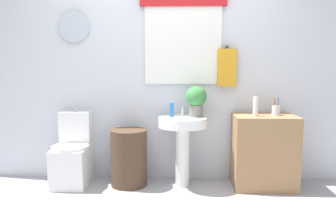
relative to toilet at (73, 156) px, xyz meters
name	(u,v)px	position (x,y,z in m)	size (l,w,h in m)	color
ground_plane	(155,221)	(0.95, -0.89, -0.30)	(8.00, 8.00, 0.00)	#A3A3A8
back_wall	(162,63)	(0.96, 0.26, 1.01)	(4.40, 0.18, 2.60)	silver
toilet	(73,156)	(0.00, 0.00, 0.00)	(0.38, 0.51, 0.80)	white
laundry_hamper	(129,158)	(0.61, -0.04, 0.00)	(0.39, 0.39, 0.60)	#4C3828
pedestal_sink	(183,134)	(1.18, -0.04, 0.26)	(0.51, 0.51, 0.74)	white
faucet	(183,111)	(1.18, 0.08, 0.49)	(0.03, 0.03, 0.10)	silver
wooden_cabinet	(264,152)	(2.04, -0.04, 0.08)	(0.64, 0.44, 0.77)	#9E754C
soap_bottle	(171,110)	(1.06, 0.01, 0.51)	(0.05, 0.05, 0.15)	#2D6BB7
potted_plant	(196,99)	(1.32, 0.02, 0.62)	(0.22, 0.22, 0.32)	slate
lotion_bottle	(256,106)	(1.93, -0.08, 0.56)	(0.05, 0.05, 0.20)	white
toothbrush_cup	(276,110)	(2.15, -0.01, 0.52)	(0.08, 0.08, 0.19)	silver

